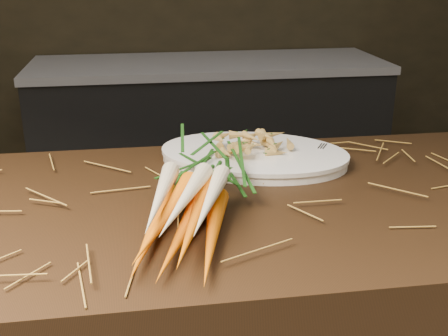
# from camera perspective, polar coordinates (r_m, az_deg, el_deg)

# --- Properties ---
(back_counter) EXTENTS (1.82, 0.62, 0.84)m
(back_counter) POSITION_cam_1_polar(r_m,az_deg,el_deg) (3.05, -1.50, 3.04)
(back_counter) COLOR black
(back_counter) RESTS_ON ground
(straw_bedding) EXTENTS (1.40, 0.60, 0.02)m
(straw_bedding) POSITION_cam_1_polar(r_m,az_deg,el_deg) (1.10, -4.65, -3.03)
(straw_bedding) COLOR olive
(straw_bedding) RESTS_ON main_counter
(root_veg_bunch) EXTENTS (0.32, 0.59, 0.11)m
(root_veg_bunch) POSITION_cam_1_polar(r_m,az_deg,el_deg) (1.07, -2.38, -1.21)
(root_veg_bunch) COLOR #CE5005
(root_veg_bunch) RESTS_ON main_counter
(serving_platter) EXTENTS (0.50, 0.42, 0.02)m
(serving_platter) POSITION_cam_1_polar(r_m,az_deg,el_deg) (1.30, 3.04, 1.10)
(serving_platter) COLOR white
(serving_platter) RESTS_ON main_counter
(roasted_veg_heap) EXTENTS (0.25, 0.22, 0.05)m
(roasted_veg_heap) POSITION_cam_1_polar(r_m,az_deg,el_deg) (1.29, 3.07, 2.57)
(roasted_veg_heap) COLOR #B4823F
(roasted_veg_heap) RESTS_ON serving_platter
(serving_fork) EXTENTS (0.10, 0.15, 0.00)m
(serving_fork) POSITION_cam_1_polar(r_m,az_deg,el_deg) (1.27, 9.75, 0.88)
(serving_fork) COLOR silver
(serving_fork) RESTS_ON serving_platter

